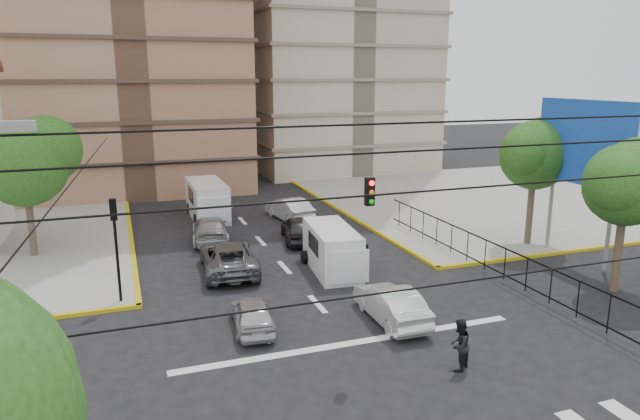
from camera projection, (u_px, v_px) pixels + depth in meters
name	position (u px, v px, depth m)	size (l,w,h in m)	color
ground	(366.00, 358.00, 19.43)	(160.00, 160.00, 0.00)	black
sidewalk_ne	(496.00, 198.00, 44.29)	(26.00, 26.00, 0.15)	gray
stop_line	(353.00, 343.00, 20.53)	(13.00, 0.40, 0.01)	silver
park_fence	(503.00, 283.00, 26.50)	(0.10, 22.50, 1.66)	black
billboard	(585.00, 146.00, 28.28)	(0.36, 6.20, 8.10)	slate
tree_park_a	(628.00, 180.00, 24.41)	(4.41, 3.60, 6.83)	#473828
tree_park_c	(536.00, 152.00, 31.07)	(4.65, 3.80, 7.25)	#473828
tree_tudor	(26.00, 160.00, 29.01)	(5.39, 4.40, 7.43)	#473828
traffic_light_nw	(115.00, 233.00, 23.31)	(0.28, 0.22, 4.40)	black
traffic_light_hanging	(399.00, 202.00, 16.21)	(18.00, 9.12, 0.92)	black
van_right_lane	(334.00, 251.00, 27.68)	(2.40, 5.03, 2.19)	silver
van_left_lane	(208.00, 201.00, 38.01)	(2.28, 5.48, 2.46)	silver
car_silver_front_left	(252.00, 313.00, 21.58)	(1.44, 3.58, 1.22)	#B8B7BC
car_white_front_right	(391.00, 304.00, 22.23)	(1.50, 4.31, 1.42)	white
car_grey_mid_left	(228.00, 257.00, 27.78)	(2.51, 5.44, 1.51)	slate
car_silver_rear_left	(210.00, 229.00, 33.00)	(2.00, 4.92, 1.43)	#A8A9AC
car_darkgrey_mid_right	(299.00, 228.00, 33.00)	(1.79, 4.45, 1.52)	#262629
car_white_rear_right	(289.00, 209.00, 37.89)	(1.59, 4.57, 1.51)	silver
pedestrian_crosswalk	(459.00, 345.00, 18.48)	(0.85, 0.66, 1.75)	black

